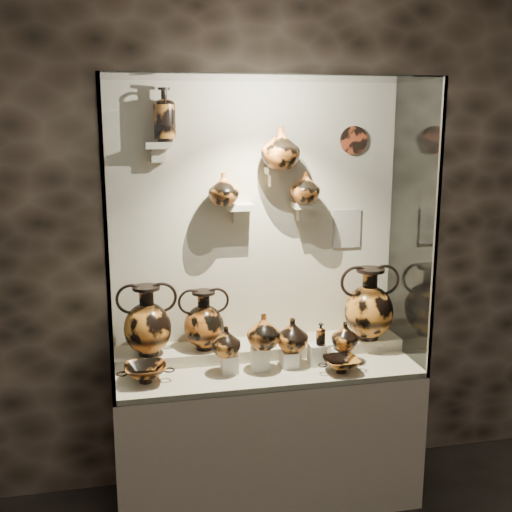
% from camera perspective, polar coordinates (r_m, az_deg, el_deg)
% --- Properties ---
extents(wall_back, '(5.00, 0.02, 3.20)m').
position_cam_1_polar(wall_back, '(3.76, -0.13, 3.10)').
color(wall_back, black).
rests_on(wall_back, ground).
extents(plinth, '(1.70, 0.60, 0.80)m').
position_cam_1_polar(plinth, '(3.85, 0.92, -15.61)').
color(plinth, beige).
rests_on(plinth, floor).
extents(front_tier, '(1.68, 0.58, 0.03)m').
position_cam_1_polar(front_tier, '(3.67, 0.94, -9.89)').
color(front_tier, '#BEB093').
rests_on(front_tier, plinth).
extents(rear_tier, '(1.70, 0.25, 0.10)m').
position_cam_1_polar(rear_tier, '(3.82, 0.34, -8.43)').
color(rear_tier, '#BEB093').
rests_on(rear_tier, plinth).
extents(back_panel, '(1.70, 0.03, 1.60)m').
position_cam_1_polar(back_panel, '(3.75, -0.11, 3.08)').
color(back_panel, beige).
rests_on(back_panel, plinth).
extents(glass_front, '(1.70, 0.01, 1.60)m').
position_cam_1_polar(glass_front, '(3.17, 2.21, 1.33)').
color(glass_front, white).
rests_on(glass_front, plinth).
extents(glass_left, '(0.01, 0.60, 1.60)m').
position_cam_1_polar(glass_left, '(3.36, -13.19, 1.65)').
color(glass_left, white).
rests_on(glass_left, plinth).
extents(glass_right, '(0.01, 0.60, 1.60)m').
position_cam_1_polar(glass_right, '(3.74, 13.74, 2.67)').
color(glass_right, white).
rests_on(glass_right, plinth).
extents(glass_top, '(1.70, 0.60, 0.01)m').
position_cam_1_polar(glass_top, '(3.40, 1.04, 15.56)').
color(glass_top, white).
rests_on(glass_top, back_panel).
extents(frame_post_left, '(0.02, 0.02, 1.60)m').
position_cam_1_polar(frame_post_left, '(3.08, -13.14, 0.67)').
color(frame_post_left, gray).
rests_on(frame_post_left, plinth).
extents(frame_post_right, '(0.02, 0.02, 1.60)m').
position_cam_1_polar(frame_post_right, '(3.48, 15.72, 1.86)').
color(frame_post_right, gray).
rests_on(frame_post_right, plinth).
extents(pedestal_a, '(0.09, 0.09, 0.10)m').
position_cam_1_polar(pedestal_a, '(3.56, -2.36, -9.50)').
color(pedestal_a, silver).
rests_on(pedestal_a, front_tier).
extents(pedestal_b, '(0.09, 0.09, 0.13)m').
position_cam_1_polar(pedestal_b, '(3.59, 0.34, -9.07)').
color(pedestal_b, silver).
rests_on(pedestal_b, front_tier).
extents(pedestal_c, '(0.09, 0.09, 0.09)m').
position_cam_1_polar(pedestal_c, '(3.63, 3.00, -9.14)').
color(pedestal_c, silver).
rests_on(pedestal_c, front_tier).
extents(pedestal_d, '(0.09, 0.09, 0.12)m').
position_cam_1_polar(pedestal_d, '(3.67, 5.44, -8.70)').
color(pedestal_d, silver).
rests_on(pedestal_d, front_tier).
extents(pedestal_e, '(0.09, 0.09, 0.08)m').
position_cam_1_polar(pedestal_e, '(3.72, 7.51, -8.79)').
color(pedestal_e, silver).
rests_on(pedestal_e, front_tier).
extents(bracket_ul, '(0.14, 0.12, 0.04)m').
position_cam_1_polar(bracket_ul, '(3.56, -8.67, 9.72)').
color(bracket_ul, beige).
rests_on(bracket_ul, back_panel).
extents(bracket_ca, '(0.14, 0.12, 0.04)m').
position_cam_1_polar(bracket_ca, '(3.65, -1.40, 4.39)').
color(bracket_ca, beige).
rests_on(bracket_ca, back_panel).
extents(bracket_cb, '(0.10, 0.12, 0.04)m').
position_cam_1_polar(bracket_cb, '(3.67, 1.68, 7.58)').
color(bracket_cb, beige).
rests_on(bracket_cb, back_panel).
extents(bracket_cc, '(0.14, 0.12, 0.04)m').
position_cam_1_polar(bracket_cc, '(3.74, 4.35, 4.55)').
color(bracket_cc, beige).
rests_on(bracket_cc, back_panel).
extents(amphora_left, '(0.42, 0.42, 0.40)m').
position_cam_1_polar(amphora_left, '(3.62, -9.64, -5.64)').
color(amphora_left, '#C16F25').
rests_on(amphora_left, rear_tier).
extents(amphora_mid, '(0.35, 0.35, 0.35)m').
position_cam_1_polar(amphora_mid, '(3.67, -4.65, -5.66)').
color(amphora_mid, '#BC6121').
rests_on(amphora_mid, rear_tier).
extents(amphora_right, '(0.40, 0.40, 0.44)m').
position_cam_1_polar(amphora_right, '(3.87, 10.01, -4.16)').
color(amphora_right, '#C16F25').
rests_on(amphora_right, rear_tier).
extents(jug_a, '(0.19, 0.19, 0.17)m').
position_cam_1_polar(jug_a, '(3.50, -2.68, -7.59)').
color(jug_a, '#C16F25').
rests_on(jug_a, pedestal_a).
extents(jug_b, '(0.20, 0.20, 0.19)m').
position_cam_1_polar(jug_b, '(3.52, 0.68, -6.69)').
color(jug_b, '#BC6121').
rests_on(jug_b, pedestal_b).
extents(jug_c, '(0.21, 0.21, 0.19)m').
position_cam_1_polar(jug_c, '(3.60, 3.24, -6.99)').
color(jug_c, '#C16F25').
rests_on(jug_c, pedestal_c).
extents(jug_e, '(0.16, 0.16, 0.16)m').
position_cam_1_polar(jug_e, '(3.69, 7.89, -7.03)').
color(jug_e, '#C16F25').
rests_on(jug_e, pedestal_e).
extents(lekythos_small, '(0.08, 0.08, 0.14)m').
position_cam_1_polar(lekythos_small, '(3.62, 5.76, -6.82)').
color(lekythos_small, '#BC6121').
rests_on(lekythos_small, pedestal_d).
extents(kylix_left, '(0.29, 0.25, 0.12)m').
position_cam_1_polar(kylix_left, '(3.48, -9.79, -10.11)').
color(kylix_left, '#BC6121').
rests_on(kylix_left, front_tier).
extents(kylix_right, '(0.30, 0.27, 0.10)m').
position_cam_1_polar(kylix_right, '(3.59, 7.57, -9.46)').
color(kylix_right, '#C16F25').
rests_on(kylix_right, front_tier).
extents(lekythos_tall, '(0.13, 0.13, 0.32)m').
position_cam_1_polar(lekythos_tall, '(3.54, -8.14, 12.62)').
color(lekythos_tall, '#C16F25').
rests_on(lekythos_tall, bracket_ul).
extents(ovoid_vase_a, '(0.23, 0.23, 0.18)m').
position_cam_1_polar(ovoid_vase_a, '(3.58, -2.90, 5.96)').
color(ovoid_vase_a, '#BC6121').
rests_on(ovoid_vase_a, bracket_ca).
extents(ovoid_vase_b, '(0.24, 0.24, 0.23)m').
position_cam_1_polar(ovoid_vase_b, '(3.60, 2.18, 9.60)').
color(ovoid_vase_b, '#BC6121').
rests_on(ovoid_vase_b, bracket_cb).
extents(ovoid_vase_c, '(0.21, 0.21, 0.18)m').
position_cam_1_polar(ovoid_vase_c, '(3.69, 4.38, 6.12)').
color(ovoid_vase_c, '#BC6121').
rests_on(ovoid_vase_c, bracket_cc).
extents(wall_plate, '(0.16, 0.02, 0.16)m').
position_cam_1_polar(wall_plate, '(3.85, 8.67, 10.14)').
color(wall_plate, '#9C3C1E').
rests_on(wall_plate, back_panel).
extents(info_placard, '(0.17, 0.01, 0.23)m').
position_cam_1_polar(info_placard, '(3.90, 8.06, 2.42)').
color(info_placard, beige).
rests_on(info_placard, back_panel).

